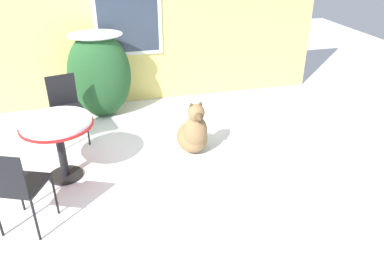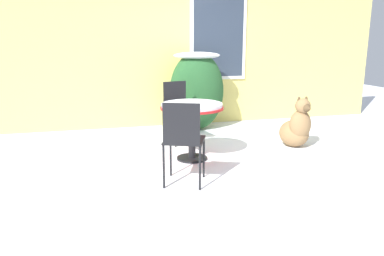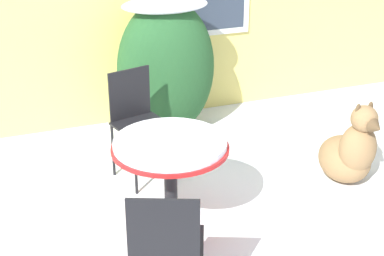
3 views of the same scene
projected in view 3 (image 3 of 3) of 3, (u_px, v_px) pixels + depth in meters
ground_plane at (220, 223)px, 4.52m from camera, size 16.00×16.00×0.00m
shrub_left at (166, 65)px, 5.71m from camera, size 0.97×0.66×1.38m
patio_table at (170, 156)px, 4.15m from camera, size 0.83×0.83×0.77m
patio_chair_near_table at (138, 118)px, 5.00m from camera, size 0.52×0.52×0.94m
patio_chair_far_side at (166, 248)px, 3.33m from camera, size 0.56×0.56×0.94m
dog at (350, 152)px, 4.97m from camera, size 0.44×0.74×0.78m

